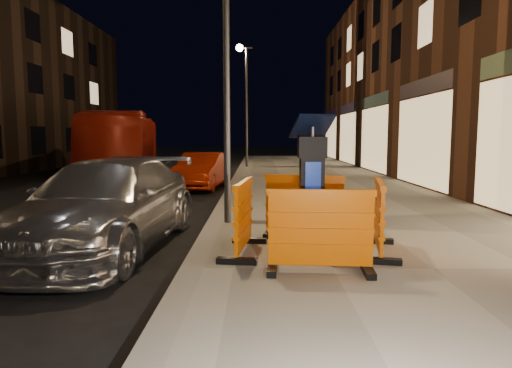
{
  "coord_description": "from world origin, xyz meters",
  "views": [
    {
      "loc": [
        0.83,
        -5.53,
        1.81
      ],
      "look_at": [
        0.8,
        1.0,
        1.1
      ],
      "focal_mm": 32.0,
      "sensor_mm": 36.0,
      "label": 1
    }
  ],
  "objects_px": {
    "car_red": "(202,189)",
    "barrier_front": "(320,231)",
    "car_silver": "(107,248)",
    "bus_doubledecker": "(125,175)",
    "barrier_bldgside": "(379,217)",
    "barrier_kerbside": "(244,217)",
    "parking_kiosk": "(312,189)",
    "barrier_back": "(304,206)"
  },
  "relations": [
    {
      "from": "car_silver",
      "to": "car_red",
      "type": "distance_m",
      "value": 8.09
    },
    {
      "from": "car_silver",
      "to": "bus_doubledecker",
      "type": "xyz_separation_m",
      "value": [
        -3.53,
        13.1,
        0.0
      ]
    },
    {
      "from": "car_silver",
      "to": "bus_doubledecker",
      "type": "relative_size",
      "value": 0.49
    },
    {
      "from": "barrier_front",
      "to": "bus_doubledecker",
      "type": "relative_size",
      "value": 0.13
    },
    {
      "from": "barrier_front",
      "to": "car_red",
      "type": "distance_m",
      "value": 10.2
    },
    {
      "from": "barrier_back",
      "to": "barrier_kerbside",
      "type": "bearing_deg",
      "value": -122.86
    },
    {
      "from": "parking_kiosk",
      "to": "barrier_front",
      "type": "xyz_separation_m",
      "value": [
        0.0,
        -0.95,
        -0.4
      ]
    },
    {
      "from": "barrier_bldgside",
      "to": "bus_doubledecker",
      "type": "bearing_deg",
      "value": 39.9
    },
    {
      "from": "parking_kiosk",
      "to": "car_silver",
      "type": "distance_m",
      "value": 3.43
    },
    {
      "from": "barrier_front",
      "to": "barrier_kerbside",
      "type": "relative_size",
      "value": 1.0
    },
    {
      "from": "barrier_kerbside",
      "to": "car_silver",
      "type": "xyz_separation_m",
      "value": [
        -2.21,
        0.82,
        -0.66
      ]
    },
    {
      "from": "barrier_back",
      "to": "barrier_bldgside",
      "type": "xyz_separation_m",
      "value": [
        0.95,
        -0.95,
        0.0
      ]
    },
    {
      "from": "car_red",
      "to": "parking_kiosk",
      "type": "bearing_deg",
      "value": -67.09
    },
    {
      "from": "barrier_back",
      "to": "car_red",
      "type": "xyz_separation_m",
      "value": [
        -2.62,
        7.94,
        -0.66
      ]
    },
    {
      "from": "barrier_front",
      "to": "barrier_bldgside",
      "type": "height_order",
      "value": "same"
    },
    {
      "from": "car_silver",
      "to": "car_red",
      "type": "relative_size",
      "value": 1.33
    },
    {
      "from": "barrier_kerbside",
      "to": "car_silver",
      "type": "bearing_deg",
      "value": 76.84
    },
    {
      "from": "car_red",
      "to": "barrier_bldgside",
      "type": "bearing_deg",
      "value": -61.63
    },
    {
      "from": "barrier_kerbside",
      "to": "bus_doubledecker",
      "type": "distance_m",
      "value": 15.07
    },
    {
      "from": "barrier_back",
      "to": "barrier_kerbside",
      "type": "distance_m",
      "value": 1.34
    },
    {
      "from": "car_silver",
      "to": "car_red",
      "type": "height_order",
      "value": "car_silver"
    },
    {
      "from": "parking_kiosk",
      "to": "barrier_back",
      "type": "bearing_deg",
      "value": 99.14
    },
    {
      "from": "car_silver",
      "to": "bus_doubledecker",
      "type": "distance_m",
      "value": 13.57
    },
    {
      "from": "car_silver",
      "to": "barrier_front",
      "type": "bearing_deg",
      "value": -24.43
    },
    {
      "from": "barrier_back",
      "to": "car_silver",
      "type": "relative_size",
      "value": 0.27
    },
    {
      "from": "barrier_bldgside",
      "to": "car_silver",
      "type": "xyz_separation_m",
      "value": [
        -4.11,
        0.82,
        -0.66
      ]
    },
    {
      "from": "car_red",
      "to": "barrier_front",
      "type": "bearing_deg",
      "value": -68.6
    },
    {
      "from": "barrier_front",
      "to": "car_silver",
      "type": "bearing_deg",
      "value": 154.91
    },
    {
      "from": "parking_kiosk",
      "to": "barrier_bldgside",
      "type": "relative_size",
      "value": 1.4
    },
    {
      "from": "parking_kiosk",
      "to": "car_silver",
      "type": "bearing_deg",
      "value": 174.64
    },
    {
      "from": "car_silver",
      "to": "car_red",
      "type": "xyz_separation_m",
      "value": [
        0.53,
        8.07,
        0.0
      ]
    },
    {
      "from": "barrier_front",
      "to": "parking_kiosk",
      "type": "bearing_deg",
      "value": 94.14
    },
    {
      "from": "car_silver",
      "to": "barrier_back",
      "type": "bearing_deg",
      "value": 7.22
    },
    {
      "from": "parking_kiosk",
      "to": "barrier_bldgside",
      "type": "distance_m",
      "value": 1.03
    },
    {
      "from": "car_silver",
      "to": "parking_kiosk",
      "type": "bearing_deg",
      "value": -9.7
    },
    {
      "from": "barrier_bldgside",
      "to": "car_red",
      "type": "relative_size",
      "value": 0.36
    },
    {
      "from": "barrier_back",
      "to": "bus_doubledecker",
      "type": "relative_size",
      "value": 0.13
    },
    {
      "from": "car_silver",
      "to": "barrier_kerbside",
      "type": "bearing_deg",
      "value": -15.5
    },
    {
      "from": "barrier_bldgside",
      "to": "car_silver",
      "type": "height_order",
      "value": "barrier_bldgside"
    },
    {
      "from": "barrier_back",
      "to": "barrier_bldgside",
      "type": "relative_size",
      "value": 1.0
    },
    {
      "from": "parking_kiosk",
      "to": "barrier_back",
      "type": "xyz_separation_m",
      "value": [
        0.0,
        0.95,
        -0.4
      ]
    },
    {
      "from": "bus_doubledecker",
      "to": "barrier_kerbside",
      "type": "bearing_deg",
      "value": -77.22
    }
  ]
}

